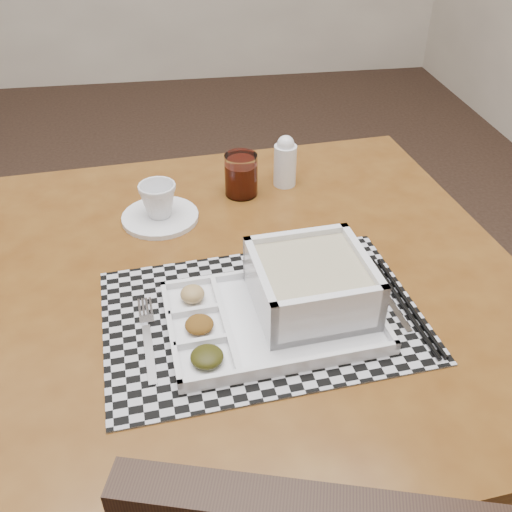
{
  "coord_description": "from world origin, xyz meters",
  "views": [
    {
      "loc": [
        0.74,
        -1.3,
        1.31
      ],
      "look_at": [
        0.85,
        -0.57,
        0.76
      ],
      "focal_mm": 40.0,
      "sensor_mm": 36.0,
      "label": 1
    }
  ],
  "objects_px": {
    "cup": "(158,200)",
    "creamer_bottle": "(285,162)",
    "juice_glass": "(241,177)",
    "serving_tray": "(298,295)",
    "dining_table": "(251,305)"
  },
  "relations": [
    {
      "from": "cup",
      "to": "creamer_bottle",
      "type": "height_order",
      "value": "creamer_bottle"
    },
    {
      "from": "cup",
      "to": "juice_glass",
      "type": "xyz_separation_m",
      "value": [
        0.17,
        0.08,
        -0.0
      ]
    },
    {
      "from": "dining_table",
      "to": "juice_glass",
      "type": "xyz_separation_m",
      "value": [
        0.02,
        0.27,
        0.11
      ]
    },
    {
      "from": "dining_table",
      "to": "juice_glass",
      "type": "bearing_deg",
      "value": 85.92
    },
    {
      "from": "dining_table",
      "to": "cup",
      "type": "xyz_separation_m",
      "value": [
        -0.15,
        0.2,
        0.12
      ]
    },
    {
      "from": "dining_table",
      "to": "cup",
      "type": "height_order",
      "value": "cup"
    },
    {
      "from": "juice_glass",
      "to": "serving_tray",
      "type": "bearing_deg",
      "value": -84.28
    },
    {
      "from": "dining_table",
      "to": "serving_tray",
      "type": "distance_m",
      "value": 0.17
    },
    {
      "from": "cup",
      "to": "creamer_bottle",
      "type": "relative_size",
      "value": 0.65
    },
    {
      "from": "juice_glass",
      "to": "dining_table",
      "type": "bearing_deg",
      "value": -94.08
    },
    {
      "from": "dining_table",
      "to": "cup",
      "type": "distance_m",
      "value": 0.27
    },
    {
      "from": "creamer_bottle",
      "to": "serving_tray",
      "type": "bearing_deg",
      "value": -98.16
    },
    {
      "from": "cup",
      "to": "creamer_bottle",
      "type": "xyz_separation_m",
      "value": [
        0.27,
        0.1,
        0.01
      ]
    },
    {
      "from": "juice_glass",
      "to": "creamer_bottle",
      "type": "bearing_deg",
      "value": 15.61
    },
    {
      "from": "dining_table",
      "to": "creamer_bottle",
      "type": "xyz_separation_m",
      "value": [
        0.12,
        0.3,
        0.13
      ]
    }
  ]
}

